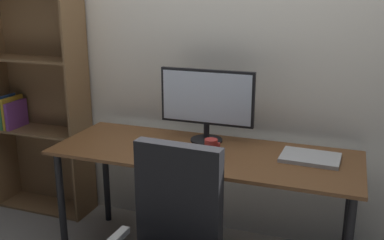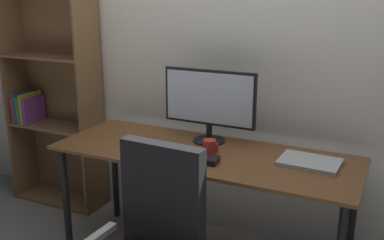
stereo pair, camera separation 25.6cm
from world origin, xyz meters
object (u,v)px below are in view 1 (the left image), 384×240
keyboard (182,158)px  laptop (310,158)px  desk (204,164)px  coffee_mug (211,147)px  monitor (207,101)px  bookshelf (37,96)px  mouse (217,160)px

keyboard → laptop: 0.72m
desk → laptop: laptop is taller
coffee_mug → monitor: bearing=114.7°
keyboard → laptop: bearing=20.2°
desk → bookshelf: (-1.43, 0.33, 0.23)m
coffee_mug → laptop: 0.56m
desk → monitor: bearing=103.4°
mouse → bookshelf: (-1.55, 0.47, 0.13)m
monitor → laptop: monitor is taller
monitor → bookshelf: bookshelf is taller
monitor → laptop: size_ratio=1.84×
desk → mouse: size_ratio=18.63×
keyboard → coffee_mug: size_ratio=3.17×
coffee_mug → laptop: (0.54, 0.11, -0.03)m
monitor → mouse: 0.44m
desk → laptop: (0.60, 0.08, 0.09)m
mouse → laptop: 0.53m
monitor → mouse: size_ratio=6.15×
desk → bookshelf: size_ratio=0.99×
monitor → bookshelf: 1.40m
desk → coffee_mug: bearing=-30.6°
mouse → monitor: bearing=112.4°
desk → keyboard: bearing=-112.4°
monitor → coffee_mug: monitor is taller
desk → monitor: size_ratio=3.03×
laptop → bookshelf: bookshelf is taller
keyboard → mouse: (0.19, 0.03, 0.01)m
monitor → bookshelf: size_ratio=0.33×
monitor → keyboard: monitor is taller
keyboard → mouse: bearing=7.3°
desk → laptop: 0.61m
keyboard → mouse: 0.20m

